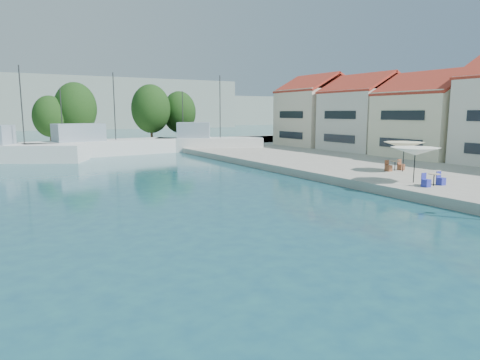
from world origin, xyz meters
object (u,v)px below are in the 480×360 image
trawler_03 (98,147)px  umbrella_white (415,151)px  umbrella_cream (404,145)px  trawler_04 (207,143)px  trawler_02 (7,152)px

trawler_03 → umbrella_white: size_ratio=5.80×
trawler_03 → umbrella_white: bearing=-77.2°
umbrella_cream → umbrella_white: bearing=-133.2°
trawler_04 → trawler_02: bearing=-149.9°
trawler_03 → umbrella_white: (12.75, -34.44, 1.54)m
trawler_02 → umbrella_white: trawler_02 is taller
trawler_03 → umbrella_cream: (16.43, -30.53, 1.53)m
trawler_04 → umbrella_cream: bearing=-57.2°
umbrella_cream → trawler_03: bearing=118.3°
trawler_02 → umbrella_cream: trawler_02 is taller
trawler_02 → umbrella_cream: size_ratio=4.96×
umbrella_cream → trawler_02: bearing=132.7°
trawler_03 → trawler_04: same height
umbrella_white → trawler_03: bearing=110.3°
trawler_03 → umbrella_cream: 34.70m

